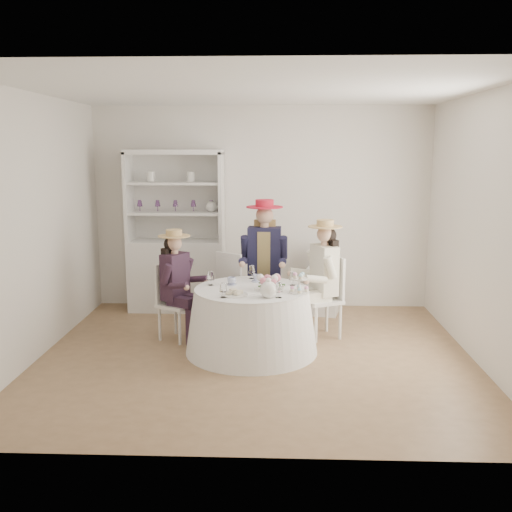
{
  "coord_description": "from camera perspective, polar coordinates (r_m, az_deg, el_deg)",
  "views": [
    {
      "loc": [
        0.22,
        -5.67,
        2.14
      ],
      "look_at": [
        0.0,
        0.1,
        1.05
      ],
      "focal_mm": 40.0,
      "sensor_mm": 36.0,
      "label": 1
    }
  ],
  "objects": [
    {
      "name": "wall_back",
      "position": [
        7.71,
        0.53,
        4.8
      ],
      "size": [
        4.5,
        0.0,
        4.5
      ],
      "primitive_type": "plane",
      "rotation": [
        1.57,
        0.0,
        0.0
      ],
      "color": "silver",
      "rests_on": "ground"
    },
    {
      "name": "spare_chair",
      "position": [
        6.84,
        -2.18,
        -3.16
      ],
      "size": [
        0.54,
        0.54,
        0.94
      ],
      "rotation": [
        0.0,
        0.0,
        2.56
      ],
      "color": "silver",
      "rests_on": "ground"
    },
    {
      "name": "hatbox",
      "position": [
        7.46,
        6.78,
        -0.11
      ],
      "size": [
        0.34,
        0.34,
        0.27
      ],
      "primitive_type": "cylinder",
      "rotation": [
        0.0,
        0.0,
        0.34
      ],
      "color": "black",
      "rests_on": "side_table"
    },
    {
      "name": "teacup_b",
      "position": [
        6.3,
        0.02,
        -2.27
      ],
      "size": [
        0.1,
        0.1,
        0.07
      ],
      "primitive_type": "imported",
      "rotation": [
        0.0,
        0.0,
        0.39
      ],
      "color": "white",
      "rests_on": "tea_table"
    },
    {
      "name": "guest_left",
      "position": [
        6.44,
        -7.93,
        -2.23
      ],
      "size": [
        0.54,
        0.49,
        1.26
      ],
      "rotation": [
        0.0,
        0.0,
        1.07
      ],
      "color": "silver",
      "rests_on": "ground"
    },
    {
      "name": "guest_mid",
      "position": [
        6.87,
        0.83,
        0.06
      ],
      "size": [
        0.56,
        0.58,
        1.54
      ],
      "rotation": [
        0.0,
        0.0,
        -0.04
      ],
      "color": "silver",
      "rests_on": "ground"
    },
    {
      "name": "flower_arrangement",
      "position": [
        5.93,
        1.49,
        -2.46
      ],
      "size": [
        0.21,
        0.2,
        0.08
      ],
      "rotation": [
        0.0,
        0.0,
        0.2
      ],
      "color": "pink",
      "rests_on": "tea_table"
    },
    {
      "name": "ground",
      "position": [
        6.06,
        -0.04,
        -9.98
      ],
      "size": [
        4.5,
        4.5,
        0.0
      ],
      "primitive_type": "plane",
      "color": "brown",
      "rests_on": "ground"
    },
    {
      "name": "guest_right",
      "position": [
        6.49,
        6.65,
        -1.6
      ],
      "size": [
        0.57,
        0.52,
        1.36
      ],
      "rotation": [
        0.0,
        0.0,
        -1.15
      ],
      "color": "silver",
      "rests_on": "ground"
    },
    {
      "name": "teacup_c",
      "position": [
        6.1,
        1.81,
        -2.73
      ],
      "size": [
        0.09,
        0.09,
        0.07
      ],
      "primitive_type": "imported",
      "rotation": [
        0.0,
        0.0,
        -0.14
      ],
      "color": "white",
      "rests_on": "tea_table"
    },
    {
      "name": "flower_bowl",
      "position": [
        5.92,
        1.51,
        -3.21
      ],
      "size": [
        0.22,
        0.22,
        0.05
      ],
      "primitive_type": "imported",
      "rotation": [
        0.0,
        0.0,
        0.08
      ],
      "color": "white",
      "rests_on": "tea_table"
    },
    {
      "name": "wall_left",
      "position": [
        6.23,
        -21.2,
        2.69
      ],
      "size": [
        0.0,
        4.5,
        4.5
      ],
      "primitive_type": "plane",
      "rotation": [
        1.57,
        0.0,
        1.57
      ],
      "color": "silver",
      "rests_on": "ground"
    },
    {
      "name": "side_table",
      "position": [
        7.55,
        6.71,
        -3.42
      ],
      "size": [
        0.48,
        0.48,
        0.62
      ],
      "primitive_type": "cube",
      "rotation": [
        0.0,
        0.0,
        -0.23
      ],
      "color": "silver",
      "rests_on": "ground"
    },
    {
      "name": "hutch",
      "position": [
        7.68,
        -7.9,
        0.2
      ],
      "size": [
        1.31,
        0.6,
        2.13
      ],
      "rotation": [
        0.0,
        0.0,
        -0.11
      ],
      "color": "silver",
      "rests_on": "ground"
    },
    {
      "name": "ceiling",
      "position": [
        5.7,
        -0.04,
        16.33
      ],
      "size": [
        4.5,
        4.5,
        0.0
      ],
      "primitive_type": "plane",
      "rotation": [
        3.14,
        0.0,
        0.0
      ],
      "color": "white",
      "rests_on": "wall_back"
    },
    {
      "name": "wall_right",
      "position": [
        6.07,
        21.71,
        2.46
      ],
      "size": [
        0.0,
        4.5,
        4.5
      ],
      "primitive_type": "plane",
      "rotation": [
        1.57,
        0.0,
        -1.57
      ],
      "color": "silver",
      "rests_on": "ground"
    },
    {
      "name": "cupcake_stand",
      "position": [
        5.84,
        4.35,
        -2.96
      ],
      "size": [
        0.21,
        0.21,
        0.2
      ],
      "rotation": [
        0.0,
        0.0,
        -0.16
      ],
      "color": "white",
      "rests_on": "tea_table"
    },
    {
      "name": "sandwich_plate",
      "position": [
        5.73,
        -2.16,
        -3.78
      ],
      "size": [
        0.27,
        0.27,
        0.06
      ],
      "rotation": [
        0.0,
        0.0,
        0.37
      ],
      "color": "white",
      "rests_on": "tea_table"
    },
    {
      "name": "wall_front",
      "position": [
        3.76,
        -1.21,
        -1.42
      ],
      "size": [
        4.5,
        0.0,
        4.5
      ],
      "primitive_type": "plane",
      "rotation": [
        -1.57,
        0.0,
        0.0
      ],
      "color": "silver",
      "rests_on": "ground"
    },
    {
      "name": "teacup_a",
      "position": [
        6.16,
        -2.45,
        -2.56
      ],
      "size": [
        0.1,
        0.1,
        0.08
      ],
      "primitive_type": "imported",
      "rotation": [
        0.0,
        0.0,
        0.07
      ],
      "color": "white",
      "rests_on": "tea_table"
    },
    {
      "name": "table_teapot",
      "position": [
        5.63,
        1.3,
        -3.39
      ],
      "size": [
        0.25,
        0.17,
        0.18
      ],
      "rotation": [
        0.0,
        0.0,
        0.05
      ],
      "color": "white",
      "rests_on": "tea_table"
    },
    {
      "name": "stemware_set",
      "position": [
        5.99,
        -0.46,
        -2.57
      ],
      "size": [
        0.96,
        0.93,
        0.15
      ],
      "color": "white",
      "rests_on": "tea_table"
    },
    {
      "name": "tea_table",
      "position": [
        6.1,
        -0.45,
        -6.44
      ],
      "size": [
        1.41,
        1.41,
        0.69
      ],
      "rotation": [
        0.0,
        0.0,
        0.32
      ],
      "color": "white",
      "rests_on": "ground"
    }
  ]
}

